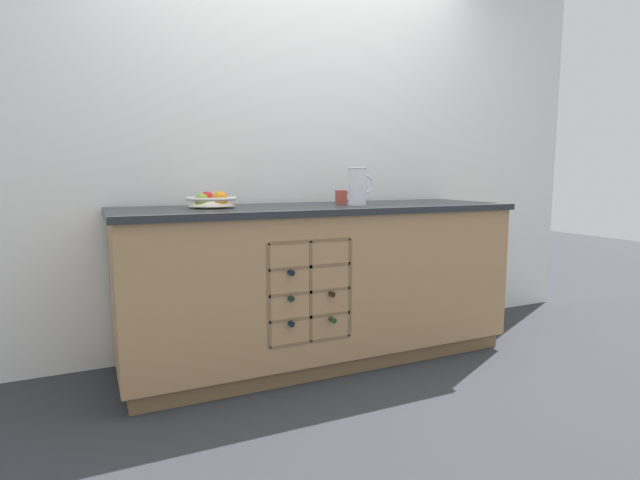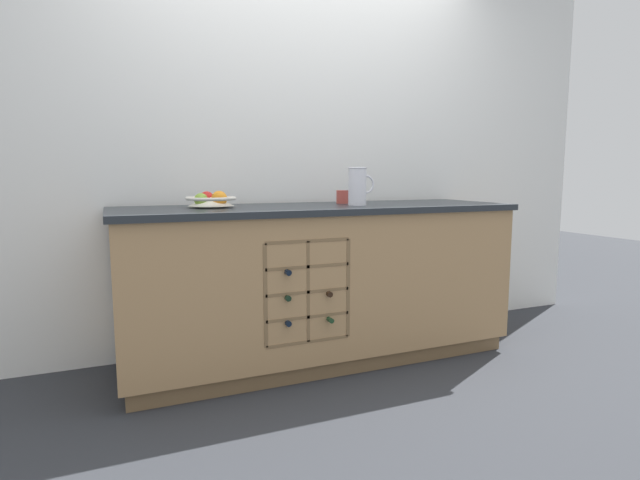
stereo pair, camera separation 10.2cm
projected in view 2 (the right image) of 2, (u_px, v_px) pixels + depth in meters
ground_plane at (320, 358)px, 2.97m from camera, size 14.00×14.00×0.00m
back_wall at (295, 144)px, 3.17m from camera, size 4.64×0.06×2.55m
kitchen_island at (320, 282)px, 2.91m from camera, size 2.28×0.72×0.91m
fruit_bowl at (211, 200)px, 2.67m from camera, size 0.27×0.27×0.09m
white_pitcher at (358, 186)px, 2.86m from camera, size 0.16×0.11×0.22m
ceramic_mug at (343, 197)px, 3.06m from camera, size 0.11×0.07×0.08m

